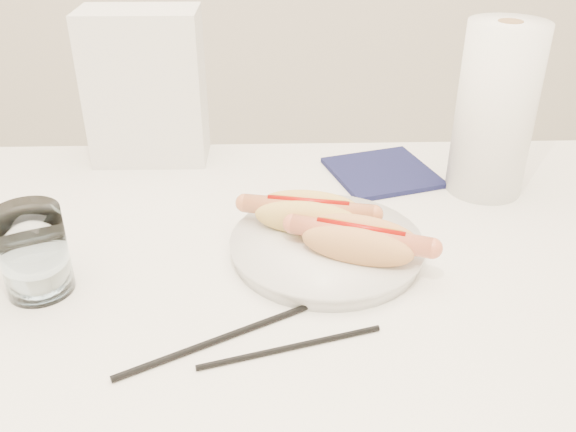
{
  "coord_description": "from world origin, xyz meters",
  "views": [
    {
      "loc": [
        0.02,
        -0.63,
        1.19
      ],
      "look_at": [
        0.04,
        0.02,
        0.82
      ],
      "focal_mm": 38.99,
      "sensor_mm": 36.0,
      "label": 1
    }
  ],
  "objects_px": {
    "hotdog_left": "(308,213)",
    "water_glass": "(33,252)",
    "plate": "(327,249)",
    "napkin_box": "(146,87)",
    "hotdog_right": "(360,241)",
    "table": "(255,311)",
    "paper_towel_roll": "(495,111)"
  },
  "relations": [
    {
      "from": "hotdog_left",
      "to": "water_glass",
      "type": "distance_m",
      "value": 0.34
    },
    {
      "from": "plate",
      "to": "napkin_box",
      "type": "distance_m",
      "value": 0.43
    },
    {
      "from": "plate",
      "to": "water_glass",
      "type": "height_order",
      "value": "water_glass"
    },
    {
      "from": "hotdog_right",
      "to": "water_glass",
      "type": "xyz_separation_m",
      "value": [
        -0.38,
        -0.03,
        0.01
      ]
    },
    {
      "from": "hotdog_left",
      "to": "napkin_box",
      "type": "xyz_separation_m",
      "value": [
        -0.25,
        0.28,
        0.08
      ]
    },
    {
      "from": "table",
      "to": "water_glass",
      "type": "relative_size",
      "value": 11.35
    },
    {
      "from": "plate",
      "to": "table",
      "type": "bearing_deg",
      "value": -157.75
    },
    {
      "from": "plate",
      "to": "hotdog_right",
      "type": "relative_size",
      "value": 1.4
    },
    {
      "from": "hotdog_left",
      "to": "hotdog_right",
      "type": "xyz_separation_m",
      "value": [
        0.06,
        -0.07,
        0.0
      ]
    },
    {
      "from": "water_glass",
      "to": "hotdog_left",
      "type": "bearing_deg",
      "value": 17.4
    },
    {
      "from": "table",
      "to": "napkin_box",
      "type": "xyz_separation_m",
      "value": [
        -0.18,
        0.35,
        0.18
      ]
    },
    {
      "from": "plate",
      "to": "hotdog_left",
      "type": "bearing_deg",
      "value": 121.4
    },
    {
      "from": "table",
      "to": "napkin_box",
      "type": "distance_m",
      "value": 0.43
    },
    {
      "from": "table",
      "to": "hotdog_left",
      "type": "height_order",
      "value": "hotdog_left"
    },
    {
      "from": "paper_towel_roll",
      "to": "water_glass",
      "type": "bearing_deg",
      "value": -157.89
    },
    {
      "from": "table",
      "to": "hotdog_right",
      "type": "relative_size",
      "value": 7.09
    },
    {
      "from": "napkin_box",
      "to": "water_glass",
      "type": "bearing_deg",
      "value": -100.58
    },
    {
      "from": "table",
      "to": "plate",
      "type": "distance_m",
      "value": 0.12
    },
    {
      "from": "napkin_box",
      "to": "hotdog_left",
      "type": "bearing_deg",
      "value": -47.72
    },
    {
      "from": "table",
      "to": "hotdog_right",
      "type": "height_order",
      "value": "hotdog_right"
    },
    {
      "from": "plate",
      "to": "hotdog_right",
      "type": "bearing_deg",
      "value": -42.01
    },
    {
      "from": "water_glass",
      "to": "table",
      "type": "bearing_deg",
      "value": 5.95
    },
    {
      "from": "hotdog_right",
      "to": "napkin_box",
      "type": "distance_m",
      "value": 0.47
    },
    {
      "from": "table",
      "to": "plate",
      "type": "height_order",
      "value": "plate"
    },
    {
      "from": "plate",
      "to": "paper_towel_roll",
      "type": "relative_size",
      "value": 0.94
    },
    {
      "from": "hotdog_right",
      "to": "water_glass",
      "type": "distance_m",
      "value": 0.38
    },
    {
      "from": "hotdog_left",
      "to": "hotdog_right",
      "type": "bearing_deg",
      "value": -37.83
    },
    {
      "from": "plate",
      "to": "hotdog_left",
      "type": "distance_m",
      "value": 0.05
    },
    {
      "from": "hotdog_right",
      "to": "water_glass",
      "type": "bearing_deg",
      "value": -154.48
    },
    {
      "from": "table",
      "to": "paper_towel_roll",
      "type": "height_order",
      "value": "paper_towel_roll"
    },
    {
      "from": "table",
      "to": "paper_towel_roll",
      "type": "xyz_separation_m",
      "value": [
        0.35,
        0.22,
        0.19
      ]
    },
    {
      "from": "hotdog_right",
      "to": "napkin_box",
      "type": "relative_size",
      "value": 0.69
    }
  ]
}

